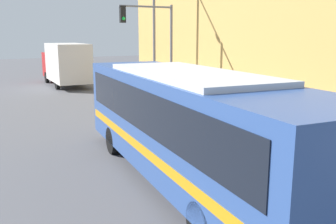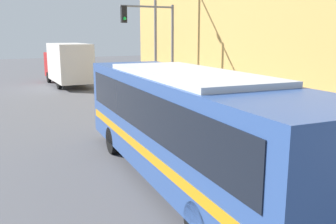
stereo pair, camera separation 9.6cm
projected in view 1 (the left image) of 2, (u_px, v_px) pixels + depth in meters
ground_plane at (247, 213)px, 8.50m from camera, size 120.00×120.00×0.00m
sidewalk at (141, 86)px, 28.56m from camera, size 3.00×70.00×0.16m
building_facade at (255, 31)px, 23.15m from camera, size 6.00×22.80×8.28m
city_bus at (187, 120)px, 9.90m from camera, size 3.16×10.79×3.06m
delivery_truck at (66, 63)px, 29.14m from camera, size 2.44×7.37×3.28m
fire_hydrant at (318, 137)px, 12.87m from camera, size 0.24×0.32×0.68m
traffic_light_pole at (154, 35)px, 21.39m from camera, size 3.28×0.35×5.48m
parking_meter at (217, 97)px, 18.09m from camera, size 0.14×0.14×1.21m
street_lamp at (149, 16)px, 23.75m from camera, size 2.99×0.28×8.37m
pedestrian_near_corner at (218, 90)px, 20.04m from camera, size 0.34×0.34×1.75m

